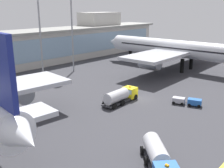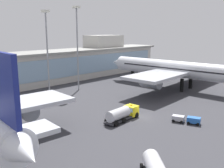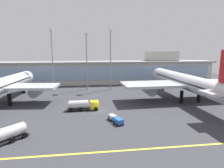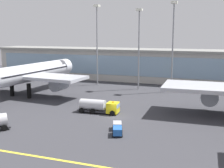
{
  "view_description": "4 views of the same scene",
  "coord_description": "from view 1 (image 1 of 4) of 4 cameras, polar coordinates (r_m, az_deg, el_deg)",
  "views": [
    {
      "loc": [
        -43.46,
        -30.83,
        18.78
      ],
      "look_at": [
        -5.17,
        3.57,
        3.78
      ],
      "focal_mm": 42.6,
      "sensor_mm": 36.0,
      "label": 1
    },
    {
      "loc": [
        -42.92,
        -31.05,
        18.63
      ],
      "look_at": [
        4.71,
        13.38,
        4.77
      ],
      "focal_mm": 40.42,
      "sensor_mm": 36.0,
      "label": 2
    },
    {
      "loc": [
        -3.29,
        -51.99,
        17.26
      ],
      "look_at": [
        5.17,
        11.18,
        5.8
      ],
      "focal_mm": 30.55,
      "sensor_mm": 36.0,
      "label": 3
    },
    {
      "loc": [
        18.66,
        -54.7,
        17.16
      ],
      "look_at": [
        -1.53,
        2.25,
        6.46
      ],
      "focal_mm": 46.65,
      "sensor_mm": 36.0,
      "label": 4
    }
  ],
  "objects": [
    {
      "name": "terminal_building",
      "position": [
        91.27,
        -17.89,
        7.53
      ],
      "size": [
        128.94,
        14.0,
        16.58
      ],
      "color": "beige",
      "rests_on": "ground"
    },
    {
      "name": "fuel_tanker_truck",
      "position": [
        32.97,
        10.11,
        -15.62
      ],
      "size": [
        7.95,
        8.26,
        2.9
      ],
      "rotation": [
        0.0,
        0.0,
        3.96
      ],
      "color": "black",
      "rests_on": "ground"
    },
    {
      "name": "ground_plane",
      "position": [
        56.49,
        6.22,
        -3.27
      ],
      "size": [
        180.0,
        180.0,
        0.0
      ],
      "primitive_type": "plane",
      "color": "#38383D"
    },
    {
      "name": "airliner_near_right",
      "position": [
        84.41,
        13.96,
        7.27
      ],
      "size": [
        43.88,
        55.02,
        17.3
      ],
      "rotation": [
        0.0,
        0.0,
        1.59
      ],
      "color": "black",
      "rests_on": "ground"
    },
    {
      "name": "apron_light_mast_west",
      "position": [
        73.88,
        -15.37,
        13.34
      ],
      "size": [
        1.8,
        1.8,
        24.17
      ],
      "color": "gray",
      "rests_on": "ground"
    },
    {
      "name": "apron_light_mast_centre",
      "position": [
        79.19,
        -8.7,
        14.54
      ],
      "size": [
        1.8,
        1.8,
        25.83
      ],
      "color": "gray",
      "rests_on": "ground"
    },
    {
      "name": "service_truck_far",
      "position": [
        53.94,
        2.02,
        -2.44
      ],
      "size": [
        9.15,
        3.27,
        2.9
      ],
      "rotation": [
        0.0,
        0.0,
        0.05
      ],
      "color": "black",
      "rests_on": "ground"
    },
    {
      "name": "baggage_tug_near",
      "position": [
        54.8,
        15.83,
        -3.56
      ],
      "size": [
        3.35,
        5.79,
        1.4
      ],
      "rotation": [
        0.0,
        0.0,
        5.04
      ],
      "color": "black",
      "rests_on": "ground"
    }
  ]
}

